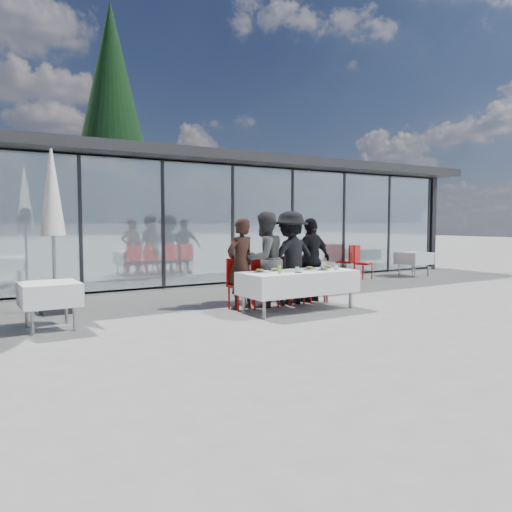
{
  "coord_description": "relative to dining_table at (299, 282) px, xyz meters",
  "views": [
    {
      "loc": [
        -5.42,
        -7.49,
        1.69
      ],
      "look_at": [
        0.0,
        1.2,
        0.98
      ],
      "focal_mm": 35.0,
      "sensor_mm": 36.0,
      "label": 1
    }
  ],
  "objects": [
    {
      "name": "ground",
      "position": [
        -0.23,
        -0.04,
        -0.54
      ],
      "size": [
        90.0,
        90.0,
        0.0
      ],
      "primitive_type": "plane",
      "color": "gray",
      "rests_on": "ground"
    },
    {
      "name": "pavilion",
      "position": [
        1.77,
        8.12,
        1.61
      ],
      "size": [
        14.8,
        8.8,
        3.44
      ],
      "color": "gray",
      "rests_on": "ground"
    },
    {
      "name": "treeline",
      "position": [
        -2.23,
        27.96,
        1.66
      ],
      "size": [
        62.5,
        2.0,
        4.4
      ],
      "color": "#183C13",
      "rests_on": "ground"
    },
    {
      "name": "dining_table",
      "position": [
        0.0,
        0.0,
        0.0
      ],
      "size": [
        2.26,
        0.96,
        0.75
      ],
      "color": "white",
      "rests_on": "ground"
    },
    {
      "name": "diner_a",
      "position": [
        -0.86,
        0.7,
        0.34
      ],
      "size": [
        0.76,
        0.76,
        1.75
      ],
      "primitive_type": "imported",
      "rotation": [
        0.0,
        0.0,
        3.36
      ],
      "color": "black",
      "rests_on": "ground"
    },
    {
      "name": "diner_chair_a",
      "position": [
        -0.86,
        0.75,
        -0.0
      ],
      "size": [
        0.44,
        0.44,
        0.97
      ],
      "color": "red",
      "rests_on": "ground"
    },
    {
      "name": "diner_b",
      "position": [
        -0.31,
        0.7,
        0.41
      ],
      "size": [
        1.07,
        1.07,
        1.89
      ],
      "primitive_type": "imported",
      "rotation": [
        0.0,
        0.0,
        3.32
      ],
      "color": "#484848",
      "rests_on": "ground"
    },
    {
      "name": "diner_chair_b",
      "position": [
        -0.31,
        0.75,
        -0.0
      ],
      "size": [
        0.44,
        0.44,
        0.97
      ],
      "color": "red",
      "rests_on": "ground"
    },
    {
      "name": "diner_c",
      "position": [
        0.32,
        0.7,
        0.41
      ],
      "size": [
        1.27,
        1.27,
        1.9
      ],
      "primitive_type": "imported",
      "rotation": [
        0.0,
        0.0,
        3.18
      ],
      "color": "black",
      "rests_on": "ground"
    },
    {
      "name": "diner_chair_c",
      "position": [
        0.32,
        0.75,
        -0.0
      ],
      "size": [
        0.44,
        0.44,
        0.97
      ],
      "color": "red",
      "rests_on": "ground"
    },
    {
      "name": "diner_d",
      "position": [
        0.86,
        0.7,
        0.34
      ],
      "size": [
        1.17,
        1.17,
        1.76
      ],
      "primitive_type": "imported",
      "rotation": [
        0.0,
        0.0,
        3.28
      ],
      "color": "black",
      "rests_on": "ground"
    },
    {
      "name": "diner_chair_d",
      "position": [
        0.86,
        0.75,
        -0.0
      ],
      "size": [
        0.44,
        0.44,
        0.97
      ],
      "color": "red",
      "rests_on": "ground"
    },
    {
      "name": "plate_a",
      "position": [
        -0.74,
        0.21,
        0.24
      ],
      "size": [
        0.24,
        0.24,
        0.07
      ],
      "color": "silver",
      "rests_on": "dining_table"
    },
    {
      "name": "plate_b",
      "position": [
        -0.41,
        0.2,
        0.24
      ],
      "size": [
        0.24,
        0.24,
        0.07
      ],
      "color": "silver",
      "rests_on": "dining_table"
    },
    {
      "name": "plate_c",
      "position": [
        0.37,
        0.13,
        0.24
      ],
      "size": [
        0.24,
        0.24,
        0.07
      ],
      "color": "silver",
      "rests_on": "dining_table"
    },
    {
      "name": "plate_d",
      "position": [
        0.84,
        0.12,
        0.24
      ],
      "size": [
        0.24,
        0.24,
        0.07
      ],
      "color": "silver",
      "rests_on": "dining_table"
    },
    {
      "name": "plate_extra",
      "position": [
        0.51,
        -0.13,
        0.24
      ],
      "size": [
        0.24,
        0.24,
        0.07
      ],
      "color": "silver",
      "rests_on": "dining_table"
    },
    {
      "name": "juice_bottle",
      "position": [
        -0.58,
        -0.2,
        0.29
      ],
      "size": [
        0.06,
        0.06,
        0.16
      ],
      "primitive_type": "cylinder",
      "color": "#93C752",
      "rests_on": "dining_table"
    },
    {
      "name": "drinking_glasses",
      "position": [
        0.29,
        -0.19,
        0.26
      ],
      "size": [
        0.95,
        0.14,
        0.1
      ],
      "color": "silver",
      "rests_on": "dining_table"
    },
    {
      "name": "folded_eyeglasses",
      "position": [
        -0.2,
        -0.26,
        0.22
      ],
      "size": [
        0.14,
        0.03,
        0.01
      ],
      "primitive_type": "cube",
      "color": "black",
      "rests_on": "dining_table"
    },
    {
      "name": "spare_table_left",
      "position": [
        -4.3,
        0.72,
        0.02
      ],
      "size": [
        0.86,
        0.86,
        0.74
      ],
      "color": "white",
      "rests_on": "ground"
    },
    {
      "name": "spare_table_right",
      "position": [
        6.56,
        2.86,
        0.02
      ],
      "size": [
        0.86,
        0.86,
        0.74
      ],
      "color": "white",
      "rests_on": "ground"
    },
    {
      "name": "spare_chair_a",
      "position": [
        4.72,
        3.27,
        -0.0
      ],
      "size": [
        0.58,
        0.58,
        0.97
      ],
      "color": "red",
      "rests_on": "ground"
    },
    {
      "name": "spare_chair_b",
      "position": [
        4.71,
        3.74,
        -0.0
      ],
      "size": [
        0.57,
        0.57,
        0.97
      ],
      "color": "red",
      "rests_on": "ground"
    },
    {
      "name": "market_umbrella",
      "position": [
        -3.98,
        2.14,
        1.47
      ],
      "size": [
        0.5,
        0.5,
        3.0
      ],
      "color": "black",
      "rests_on": "ground"
    },
    {
      "name": "lounger",
      "position": [
        2.43,
        3.52,
        -0.28
      ],
      "size": [
        0.82,
        1.42,
        0.72
      ],
      "color": "silver",
      "rests_on": "ground"
    },
    {
      "name": "conifer_tree",
      "position": [
        0.27,
        12.96,
        5.45
      ],
      "size": [
        4.0,
        4.0,
        10.5
      ],
      "color": "#382316",
      "rests_on": "ground"
    }
  ]
}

